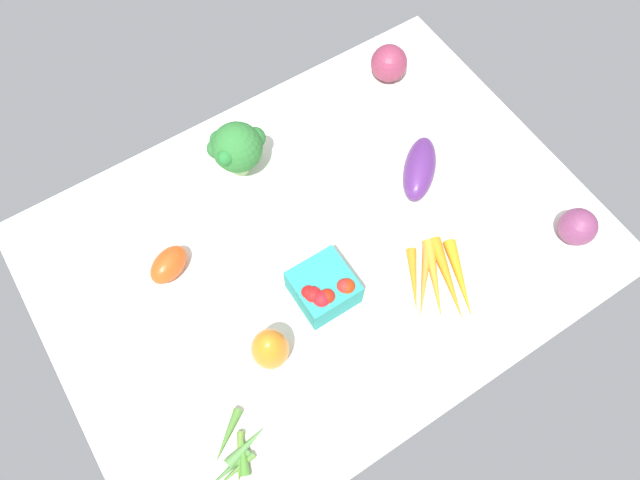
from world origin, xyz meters
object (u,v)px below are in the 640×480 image
Objects in this scene: red_onion_near_basket at (578,227)px; roma_tomato at (169,265)px; berry_basket at (324,289)px; red_onion_center at (389,63)px; bell_pepper_orange at (270,349)px; eggplant at (420,169)px; carrot_bunch at (440,279)px; okra_pile at (237,452)px; broccoli_head at (236,147)px.

red_onion_near_basket is 76.82cm from roma_tomato.
red_onion_center reaches higher than berry_basket.
eggplant is at bearing -159.86° from bell_pepper_orange.
bell_pepper_orange reaches higher than carrot_bunch.
roma_tomato is (21.26, -19.88, -1.05)cm from berry_basket.
okra_pile is 1.33× the size of berry_basket.
red_onion_center reaches higher than red_onion_near_basket.
okra_pile is 0.92× the size of eggplant.
roma_tomato reaches higher than carrot_bunch.
berry_basket is at bearing 88.58° from broccoli_head.
bell_pepper_orange reaches higher than roma_tomato.
broccoli_head reaches higher than bell_pepper_orange.
roma_tomato is at bearing -43.08° from berry_basket.
berry_basket is at bearing -18.17° from red_onion_near_basket.
red_onion_center reaches higher than roma_tomato.
roma_tomato is (68.22, -35.29, -0.98)cm from red_onion_near_basket.
eggplant is at bearing 144.06° from broccoli_head.
roma_tomato is 0.82× the size of bell_pepper_orange.
okra_pile is 0.77× the size of carrot_bunch.
okra_pile is 1.90× the size of red_onion_near_basket.
red_onion_center is at bearing 23.36° from eggplant.
carrot_bunch is at bearing 154.67° from berry_basket.
roma_tomato is (40.82, -29.14, 1.44)cm from carrot_bunch.
eggplant is (-30.04, -11.40, -0.56)cm from berry_basket.
okra_pile is 84.90cm from red_onion_center.
red_onion_near_basket is at bearing 161.83° from berry_basket.
eggplant is 1.46× the size of bell_pepper_orange.
eggplant is (16.93, -26.81, -0.50)cm from red_onion_near_basket.
okra_pile is at bearing 37.55° from red_onion_center.
red_onion_near_basket is 0.56× the size of broccoli_head.
bell_pepper_orange reaches higher than eggplant.
red_onion_center is 63.80cm from roma_tomato.
carrot_bunch is at bearing 114.14° from broccoli_head.
broccoli_head is at bearing 5.37° from red_onion_center.
eggplant is 1.79× the size of roma_tomato.
red_onion_center is 0.62× the size of broccoli_head.
roma_tomato is at bearing -99.07° from okra_pile.
red_onion_near_basket is 0.71× the size of bell_pepper_orange.
broccoli_head is 46.31cm from carrot_bunch.
broccoli_head is (-0.81, -32.59, 3.94)cm from berry_basket.
bell_pepper_orange reaches higher than red_onion_near_basket.
roma_tomato is (22.06, 12.72, -4.99)cm from broccoli_head.
broccoli_head is at bearing -119.99° from okra_pile.
broccoli_head is at bearing -91.42° from berry_basket.
eggplant is at bearing -57.73° from red_onion_near_basket.
broccoli_head is 1.27× the size of bell_pepper_orange.
berry_basket is 1.24× the size of roma_tomato.
berry_basket is 29.12cm from roma_tomato.
eggplant is at bearing -116.88° from carrot_bunch.
roma_tomato is at bearing -27.35° from red_onion_near_basket.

